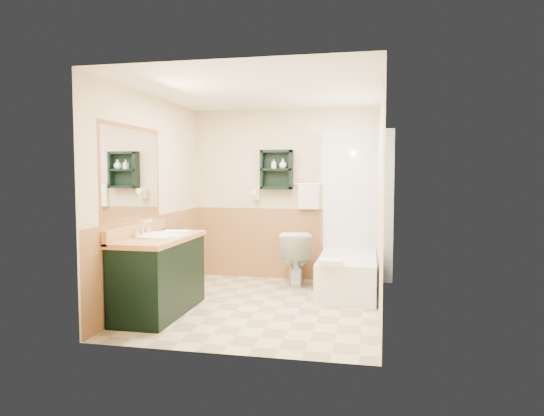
{
  "coord_description": "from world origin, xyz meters",
  "views": [
    {
      "loc": [
        1.21,
        -5.25,
        1.49
      ],
      "look_at": [
        0.08,
        0.2,
        1.1
      ],
      "focal_mm": 32.0,
      "sensor_mm": 36.0,
      "label": 1
    }
  ],
  "objects_px": {
    "vanity": "(160,275)",
    "soap_bottle_a": "(274,166)",
    "wall_shelf": "(277,170)",
    "bathtub": "(348,274)",
    "vanity_book": "(162,222)",
    "toilet": "(295,258)",
    "soap_bottle_b": "(283,165)",
    "hair_dryer": "(256,194)"
  },
  "relations": [
    {
      "from": "vanity",
      "to": "soap_bottle_a",
      "type": "height_order",
      "value": "soap_bottle_a"
    },
    {
      "from": "vanity",
      "to": "vanity_book",
      "type": "relative_size",
      "value": 6.15
    },
    {
      "from": "hair_dryer",
      "to": "soap_bottle_b",
      "type": "xyz_separation_m",
      "value": [
        0.39,
        -0.03,
        0.42
      ]
    },
    {
      "from": "vanity_book",
      "to": "soap_bottle_a",
      "type": "xyz_separation_m",
      "value": [
        1.02,
        1.45,
        0.66
      ]
    },
    {
      "from": "bathtub",
      "to": "vanity_book",
      "type": "distance_m",
      "value": 2.38
    },
    {
      "from": "wall_shelf",
      "to": "hair_dryer",
      "type": "height_order",
      "value": "wall_shelf"
    },
    {
      "from": "hair_dryer",
      "to": "soap_bottle_b",
      "type": "bearing_deg",
      "value": -4.38
    },
    {
      "from": "bathtub",
      "to": "soap_bottle_b",
      "type": "height_order",
      "value": "soap_bottle_b"
    },
    {
      "from": "vanity_book",
      "to": "soap_bottle_b",
      "type": "height_order",
      "value": "soap_bottle_b"
    },
    {
      "from": "vanity",
      "to": "bathtub",
      "type": "relative_size",
      "value": 0.87
    },
    {
      "from": "bathtub",
      "to": "soap_bottle_a",
      "type": "xyz_separation_m",
      "value": [
        -1.07,
        0.54,
        1.36
      ]
    },
    {
      "from": "bathtub",
      "to": "toilet",
      "type": "distance_m",
      "value": 0.76
    },
    {
      "from": "wall_shelf",
      "to": "soap_bottle_a",
      "type": "xyz_separation_m",
      "value": [
        -0.04,
        -0.01,
        0.05
      ]
    },
    {
      "from": "soap_bottle_a",
      "to": "soap_bottle_b",
      "type": "distance_m",
      "value": 0.13
    },
    {
      "from": "toilet",
      "to": "vanity_book",
      "type": "distance_m",
      "value": 1.87
    },
    {
      "from": "hair_dryer",
      "to": "vanity_book",
      "type": "bearing_deg",
      "value": -117.17
    },
    {
      "from": "hair_dryer",
      "to": "bathtub",
      "type": "xyz_separation_m",
      "value": [
        1.33,
        -0.57,
        -0.97
      ]
    },
    {
      "from": "wall_shelf",
      "to": "toilet",
      "type": "relative_size",
      "value": 0.74
    },
    {
      "from": "soap_bottle_b",
      "to": "hair_dryer",
      "type": "bearing_deg",
      "value": 175.62
    },
    {
      "from": "vanity",
      "to": "soap_bottle_b",
      "type": "height_order",
      "value": "soap_bottle_b"
    },
    {
      "from": "wall_shelf",
      "to": "hair_dryer",
      "type": "bearing_deg",
      "value": 175.24
    },
    {
      "from": "bathtub",
      "to": "toilet",
      "type": "bearing_deg",
      "value": 162.27
    },
    {
      "from": "vanity",
      "to": "vanity_book",
      "type": "bearing_deg",
      "value": 110.01
    },
    {
      "from": "vanity",
      "to": "soap_bottle_a",
      "type": "distance_m",
      "value": 2.4
    },
    {
      "from": "wall_shelf",
      "to": "toilet",
      "type": "height_order",
      "value": "wall_shelf"
    },
    {
      "from": "hair_dryer",
      "to": "toilet",
      "type": "distance_m",
      "value": 1.09
    },
    {
      "from": "wall_shelf",
      "to": "soap_bottle_b",
      "type": "height_order",
      "value": "wall_shelf"
    },
    {
      "from": "vanity",
      "to": "soap_bottle_b",
      "type": "distance_m",
      "value": 2.46
    },
    {
      "from": "soap_bottle_a",
      "to": "wall_shelf",
      "type": "bearing_deg",
      "value": 7.06
    },
    {
      "from": "wall_shelf",
      "to": "bathtub",
      "type": "bearing_deg",
      "value": -28.03
    },
    {
      "from": "bathtub",
      "to": "vanity_book",
      "type": "height_order",
      "value": "vanity_book"
    },
    {
      "from": "toilet",
      "to": "vanity_book",
      "type": "height_order",
      "value": "vanity_book"
    },
    {
      "from": "vanity",
      "to": "toilet",
      "type": "distance_m",
      "value": 2.0
    },
    {
      "from": "wall_shelf",
      "to": "vanity_book",
      "type": "distance_m",
      "value": 1.9
    },
    {
      "from": "hair_dryer",
      "to": "vanity_book",
      "type": "xyz_separation_m",
      "value": [
        -0.76,
        -1.48,
        -0.27
      ]
    },
    {
      "from": "hair_dryer",
      "to": "soap_bottle_b",
      "type": "distance_m",
      "value": 0.57
    },
    {
      "from": "toilet",
      "to": "soap_bottle_a",
      "type": "distance_m",
      "value": 1.32
    },
    {
      "from": "bathtub",
      "to": "vanity_book",
      "type": "xyz_separation_m",
      "value": [
        -2.08,
        -0.91,
        0.7
      ]
    },
    {
      "from": "toilet",
      "to": "vanity_book",
      "type": "bearing_deg",
      "value": 29.95
    },
    {
      "from": "wall_shelf",
      "to": "vanity",
      "type": "xyz_separation_m",
      "value": [
        -0.89,
        -1.91,
        -1.14
      ]
    },
    {
      "from": "hair_dryer",
      "to": "vanity",
      "type": "relative_size",
      "value": 0.18
    },
    {
      "from": "soap_bottle_a",
      "to": "soap_bottle_b",
      "type": "relative_size",
      "value": 1.0
    }
  ]
}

